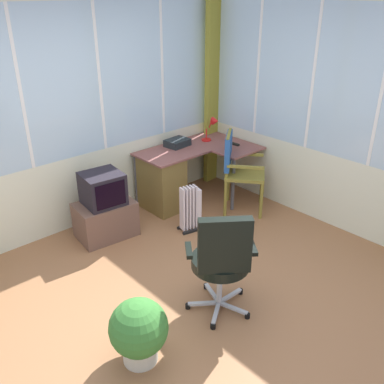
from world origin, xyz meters
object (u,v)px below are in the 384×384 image
paper_tray (177,143)px  potted_plant (139,330)px  desk (167,178)px  desk_lamp (213,125)px  office_chair (222,257)px  space_heater (191,208)px  tv_remote (234,144)px  wooden_armchair (235,162)px  tv_on_stand (105,209)px

paper_tray → potted_plant: bearing=-136.6°
desk → desk_lamp: bearing=-0.9°
paper_tray → office_chair: bearing=-121.9°
paper_tray → potted_plant: 2.92m
paper_tray → office_chair: size_ratio=0.30×
desk_lamp → office_chair: size_ratio=0.32×
office_chair → potted_plant: 0.88m
desk → potted_plant: (-1.79, -1.84, -0.11)m
office_chair → space_heater: size_ratio=1.80×
desk_lamp → potted_plant: (-2.60, -1.83, -0.64)m
desk → space_heater: 0.69m
desk → desk_lamp: size_ratio=4.40×
desk_lamp → potted_plant: size_ratio=0.61×
paper_tray → office_chair: 2.39m
desk → paper_tray: paper_tray is taller
tv_remote → potted_plant: bearing=-153.4°
paper_tray → tv_remote: bearing=-38.8°
desk → wooden_armchair: (0.59, -0.63, 0.24)m
wooden_armchair → space_heater: size_ratio=1.81×
desk → tv_on_stand: size_ratio=1.85×
desk → potted_plant: 2.57m
office_chair → tv_on_stand: size_ratio=1.30×
tv_remote → desk_lamp: bearing=100.4°
desk_lamp → office_chair: desk_lamp is taller
desk_lamp → paper_tray: size_ratio=1.09×
desk_lamp → tv_remote: desk_lamp is taller
desk → paper_tray: bearing=24.3°
tv_remote → desk: bearing=156.4°
paper_tray → desk: bearing=-155.7°
paper_tray → space_heater: (-0.48, -0.79, -0.49)m
office_chair → tv_on_stand: (-0.03, 1.79, -0.24)m
tv_remote → wooden_armchair: size_ratio=0.15×
desk_lamp → space_heater: 1.35m
tv_remote → space_heater: size_ratio=0.27×
wooden_armchair → tv_on_stand: 1.69m
tv_remote → office_chair: bearing=-142.6°
paper_tray → tv_on_stand: bearing=-169.8°
tv_on_stand → wooden_armchair: bearing=-18.6°
tv_remote → tv_on_stand: (-1.88, 0.24, -0.39)m
desk → office_chair: 2.13m
tv_remote → paper_tray: size_ratio=0.50×
desk_lamp → tv_on_stand: size_ratio=0.42×
tv_remote → potted_plant: 3.10m
tv_on_stand → desk_lamp: bearing=2.7°
tv_remote → wooden_armchair: bearing=-138.3°
tv_on_stand → desk: bearing=5.6°
tv_on_stand → potted_plant: (-0.80, -1.74, -0.05)m
tv_remote → paper_tray: paper_tray is taller
tv_remote → wooden_armchair: 0.43m
office_chair → tv_on_stand: bearing=90.9°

